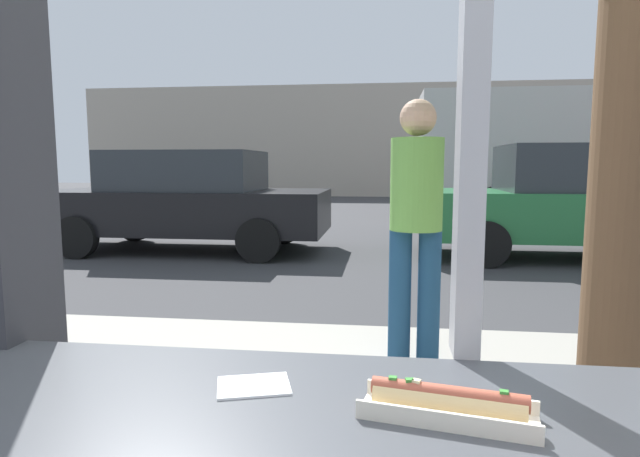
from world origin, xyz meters
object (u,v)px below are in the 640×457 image
(box_truck, at_px, (559,152))
(pedestrian, at_px, (416,215))
(hotdog_tray_near, at_px, (448,404))
(parked_car_black, at_px, (188,200))
(parked_car_green, at_px, (573,201))

(box_truck, bearing_deg, pedestrian, -111.13)
(hotdog_tray_near, height_order, parked_car_black, parked_car_black)
(parked_car_black, height_order, pedestrian, pedestrian)
(parked_car_green, xyz_separation_m, box_truck, (1.50, 5.62, 0.85))
(parked_car_black, xyz_separation_m, parked_car_green, (5.94, -0.00, 0.03))
(parked_car_green, relative_size, pedestrian, 2.66)
(parked_car_black, xyz_separation_m, pedestrian, (3.37, -4.91, 0.26))
(box_truck, bearing_deg, hotdog_tray_near, -107.72)
(hotdog_tray_near, relative_size, parked_car_black, 0.06)
(parked_car_black, distance_m, pedestrian, 5.96)
(parked_car_black, bearing_deg, hotdog_tray_near, -66.12)
(pedestrian, bearing_deg, box_truck, 68.87)
(parked_car_black, bearing_deg, box_truck, 37.08)
(box_truck, relative_size, pedestrian, 4.42)
(hotdog_tray_near, distance_m, parked_car_black, 8.10)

